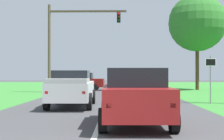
{
  "coord_description": "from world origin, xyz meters",
  "views": [
    {
      "loc": [
        0.62,
        -5.8,
        1.7
      ],
      "look_at": [
        0.16,
        20.18,
        1.96
      ],
      "focal_mm": 53.15,
      "sensor_mm": 36.0,
      "label": 1
    }
  ],
  "objects_px": {
    "oak_tree_right": "(197,23)",
    "crossing_suv_far": "(81,81)",
    "traffic_light": "(69,35)",
    "keep_moving_sign": "(211,73)",
    "red_suv_near": "(135,95)",
    "pickup_truck_lead": "(72,88)"
  },
  "relations": [
    {
      "from": "oak_tree_right",
      "to": "keep_moving_sign",
      "type": "bearing_deg",
      "value": -100.82
    },
    {
      "from": "red_suv_near",
      "to": "oak_tree_right",
      "type": "distance_m",
      "value": 25.03
    },
    {
      "from": "red_suv_near",
      "to": "crossing_suv_far",
      "type": "xyz_separation_m",
      "value": [
        -4.32,
        22.34,
        -0.07
      ]
    },
    {
      "from": "pickup_truck_lead",
      "to": "keep_moving_sign",
      "type": "bearing_deg",
      "value": 13.73
    },
    {
      "from": "oak_tree_right",
      "to": "crossing_suv_far",
      "type": "height_order",
      "value": "oak_tree_right"
    },
    {
      "from": "traffic_light",
      "to": "keep_moving_sign",
      "type": "distance_m",
      "value": 14.65
    },
    {
      "from": "red_suv_near",
      "to": "pickup_truck_lead",
      "type": "xyz_separation_m",
      "value": [
        -2.89,
        5.79,
        -0.03
      ]
    },
    {
      "from": "red_suv_near",
      "to": "pickup_truck_lead",
      "type": "distance_m",
      "value": 6.47
    },
    {
      "from": "oak_tree_right",
      "to": "pickup_truck_lead",
      "type": "bearing_deg",
      "value": -121.09
    },
    {
      "from": "pickup_truck_lead",
      "to": "traffic_light",
      "type": "distance_m",
      "value": 13.28
    },
    {
      "from": "red_suv_near",
      "to": "pickup_truck_lead",
      "type": "height_order",
      "value": "red_suv_near"
    },
    {
      "from": "keep_moving_sign",
      "to": "oak_tree_right",
      "type": "xyz_separation_m",
      "value": [
        2.96,
        15.51,
        5.15
      ]
    },
    {
      "from": "pickup_truck_lead",
      "to": "oak_tree_right",
      "type": "height_order",
      "value": "oak_tree_right"
    },
    {
      "from": "pickup_truck_lead",
      "to": "traffic_light",
      "type": "xyz_separation_m",
      "value": [
        -1.99,
        12.46,
        4.13
      ]
    },
    {
      "from": "keep_moving_sign",
      "to": "oak_tree_right",
      "type": "height_order",
      "value": "oak_tree_right"
    },
    {
      "from": "pickup_truck_lead",
      "to": "oak_tree_right",
      "type": "relative_size",
      "value": 0.54
    },
    {
      "from": "keep_moving_sign",
      "to": "red_suv_near",
      "type": "bearing_deg",
      "value": -121.13
    },
    {
      "from": "red_suv_near",
      "to": "pickup_truck_lead",
      "type": "bearing_deg",
      "value": 116.56
    },
    {
      "from": "red_suv_near",
      "to": "oak_tree_right",
      "type": "relative_size",
      "value": 0.47
    },
    {
      "from": "red_suv_near",
      "to": "keep_moving_sign",
      "type": "bearing_deg",
      "value": 58.87
    },
    {
      "from": "red_suv_near",
      "to": "keep_moving_sign",
      "type": "height_order",
      "value": "keep_moving_sign"
    },
    {
      "from": "pickup_truck_lead",
      "to": "crossing_suv_far",
      "type": "height_order",
      "value": "pickup_truck_lead"
    }
  ]
}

